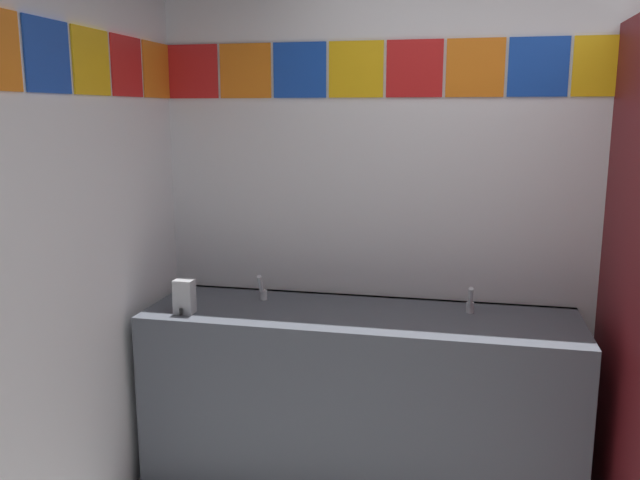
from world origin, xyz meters
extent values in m
cube|color=silver|center=(0.00, 1.49, 1.38)|extent=(3.92, 0.08, 2.77)
cube|color=red|center=(-1.82, 1.45, 1.98)|extent=(0.27, 0.01, 0.27)
cube|color=orange|center=(-1.54, 1.45, 1.98)|extent=(0.27, 0.01, 0.27)
cube|color=#1947B7|center=(-1.26, 1.45, 1.98)|extent=(0.27, 0.01, 0.27)
cube|color=yellow|center=(-0.98, 1.45, 1.98)|extent=(0.27, 0.01, 0.27)
cube|color=red|center=(-0.70, 1.45, 1.98)|extent=(0.27, 0.01, 0.27)
cube|color=orange|center=(-0.42, 1.45, 1.98)|extent=(0.27, 0.01, 0.27)
cube|color=#1947B7|center=(-0.14, 1.45, 1.98)|extent=(0.27, 0.01, 0.27)
cube|color=yellow|center=(0.14, 1.45, 1.98)|extent=(0.27, 0.01, 0.27)
cube|color=#1947B7|center=(-1.95, 0.44, 1.98)|extent=(0.01, 0.27, 0.27)
cube|color=yellow|center=(-1.95, 0.73, 1.98)|extent=(0.01, 0.27, 0.27)
cube|color=red|center=(-1.95, 1.02, 1.98)|extent=(0.01, 0.27, 0.27)
cube|color=orange|center=(-1.95, 1.31, 1.98)|extent=(0.01, 0.27, 0.27)
cube|color=#4C515B|center=(-0.90, 1.15, 0.43)|extent=(2.02, 0.61, 0.85)
cube|color=#4C515B|center=(-0.90, 1.44, 0.81)|extent=(2.02, 0.03, 0.08)
cylinder|color=white|center=(-1.40, 1.12, 0.80)|extent=(0.34, 0.34, 0.10)
cylinder|color=white|center=(-0.40, 1.12, 0.80)|extent=(0.34, 0.34, 0.10)
cylinder|color=silver|center=(-1.40, 1.26, 0.88)|extent=(0.04, 0.04, 0.05)
cylinder|color=silver|center=(-1.40, 1.21, 0.95)|extent=(0.02, 0.06, 0.09)
cylinder|color=silver|center=(-0.40, 1.26, 0.88)|extent=(0.04, 0.04, 0.05)
cylinder|color=silver|center=(-0.40, 1.21, 0.95)|extent=(0.02, 0.06, 0.09)
cube|color=#B7BABF|center=(-1.70, 0.97, 0.93)|extent=(0.09, 0.07, 0.16)
cylinder|color=black|center=(-1.70, 0.92, 0.87)|extent=(0.02, 0.02, 0.03)
camera|label=1|loc=(-0.45, -1.77, 1.78)|focal=36.83mm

